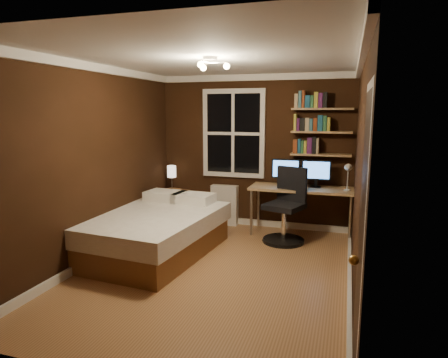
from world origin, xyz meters
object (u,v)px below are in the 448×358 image
(office_chair, at_px, (286,213))
(monitor_right, at_px, (316,174))
(bed, at_px, (153,232))
(radiator, at_px, (225,205))
(desk, at_px, (302,191))
(monitor_left, at_px, (286,172))
(nightstand, at_px, (172,207))
(desk_lamp, at_px, (348,177))
(bedside_lamp, at_px, (172,178))

(office_chair, bearing_deg, monitor_right, 71.48)
(bed, bearing_deg, monitor_right, 41.90)
(bed, bearing_deg, radiator, 77.64)
(radiator, height_order, monitor_right, monitor_right)
(desk, xyz_separation_m, monitor_left, (-0.27, 0.08, 0.27))
(radiator, xyz_separation_m, monitor_left, (1.04, -0.12, 0.63))
(nightstand, relative_size, desk_lamp, 1.29)
(bed, distance_m, desk, 2.35)
(monitor_left, bearing_deg, bed, -135.96)
(desk, relative_size, monitor_right, 3.57)
(bedside_lamp, bearing_deg, desk_lamp, -3.51)
(bed, relative_size, desk_lamp, 4.98)
(desk_lamp, bearing_deg, radiator, 170.21)
(desk, distance_m, monitor_left, 0.39)
(bed, distance_m, monitor_left, 2.27)
(radiator, bearing_deg, nightstand, -169.56)
(office_chair, bearing_deg, monitor_left, 120.62)
(nightstand, distance_m, radiator, 0.91)
(radiator, xyz_separation_m, desk, (1.31, -0.20, 0.36))
(bed, height_order, office_chair, office_chair)
(bedside_lamp, height_order, radiator, bedside_lamp)
(nightstand, xyz_separation_m, monitor_right, (2.41, 0.05, 0.68))
(desk_lamp, distance_m, office_chair, 1.04)
(bed, distance_m, nightstand, 1.51)
(nightstand, relative_size, office_chair, 0.51)
(bed, xyz_separation_m, office_chair, (1.65, 1.03, 0.13))
(monitor_left, height_order, monitor_right, same)
(bedside_lamp, distance_m, desk_lamp, 2.89)
(desk, height_order, desk_lamp, desk_lamp)
(desk, bearing_deg, office_chair, -114.17)
(bedside_lamp, height_order, monitor_left, monitor_left)
(desk_lamp, xyz_separation_m, office_chair, (-0.85, -0.25, -0.54))
(bed, xyz_separation_m, desk_lamp, (2.50, 1.29, 0.67))
(nightstand, xyz_separation_m, desk, (2.21, -0.03, 0.41))
(bed, height_order, bedside_lamp, bedside_lamp)
(nightstand, relative_size, desk, 0.36)
(office_chair, bearing_deg, bedside_lamp, -172.00)
(monitor_left, relative_size, office_chair, 0.40)
(bed, height_order, monitor_left, monitor_left)
(bed, xyz_separation_m, radiator, (0.52, 1.63, 0.04))
(office_chair, bearing_deg, desk_lamp, 36.72)
(bed, relative_size, radiator, 3.24)
(desk, bearing_deg, bedside_lamp, 179.13)
(radiator, height_order, desk_lamp, desk_lamp)
(desk_lamp, bearing_deg, office_chair, -163.26)
(bedside_lamp, distance_m, monitor_left, 1.95)
(desk, relative_size, office_chair, 1.44)
(monitor_right, bearing_deg, radiator, 175.48)
(office_chair, bearing_deg, desk, 85.81)
(nightstand, bearing_deg, monitor_right, 17.29)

